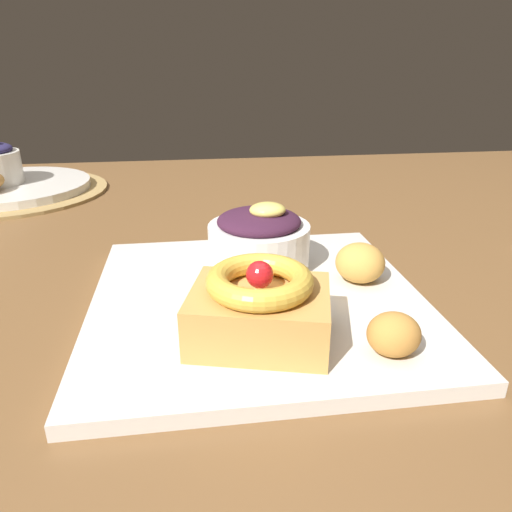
# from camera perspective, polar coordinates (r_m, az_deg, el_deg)

# --- Properties ---
(dining_table) EXTENTS (1.58, 0.94, 0.73)m
(dining_table) POSITION_cam_1_polar(r_m,az_deg,el_deg) (0.62, -2.23, -4.89)
(dining_table) COLOR brown
(dining_table) RESTS_ON ground_plane
(woven_placemat) EXTENTS (0.29, 0.29, 0.00)m
(woven_placemat) POSITION_cam_1_polar(r_m,az_deg,el_deg) (0.86, -27.23, 6.82)
(woven_placemat) COLOR #997A47
(woven_placemat) RESTS_ON dining_table
(front_plate) EXTENTS (0.28, 0.28, 0.01)m
(front_plate) POSITION_cam_1_polar(r_m,az_deg,el_deg) (0.41, 0.39, -5.42)
(front_plate) COLOR silver
(front_plate) RESTS_ON dining_table
(cake_slice) EXTENTS (0.11, 0.10, 0.06)m
(cake_slice) POSITION_cam_1_polar(r_m,az_deg,el_deg) (0.34, 0.43, -6.04)
(cake_slice) COLOR #C68E47
(cake_slice) RESTS_ON front_plate
(berry_ramekin) EXTENTS (0.10, 0.10, 0.07)m
(berry_ramekin) POSITION_cam_1_polar(r_m,az_deg,el_deg) (0.45, 0.38, 2.00)
(berry_ramekin) COLOR white
(berry_ramekin) RESTS_ON front_plate
(fritter_front) EXTENTS (0.04, 0.03, 0.03)m
(fritter_front) POSITION_cam_1_polar(r_m,az_deg,el_deg) (0.34, 16.12, -8.97)
(fritter_front) COLOR #BC7F38
(fritter_front) RESTS_ON front_plate
(fritter_middle) EXTENTS (0.04, 0.04, 0.04)m
(fritter_middle) POSITION_cam_1_polar(r_m,az_deg,el_deg) (0.44, 12.32, -0.79)
(fritter_middle) COLOR gold
(fritter_middle) RESTS_ON front_plate
(back_plate) EXTENTS (0.24, 0.24, 0.01)m
(back_plate) POSITION_cam_1_polar(r_m,az_deg,el_deg) (0.85, -27.33, 7.37)
(back_plate) COLOR silver
(back_plate) RESTS_ON woven_placemat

